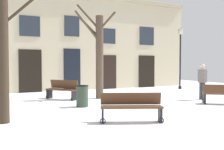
# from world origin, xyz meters

# --- Properties ---
(ground_plane) EXTENTS (29.29, 29.29, 0.00)m
(ground_plane) POSITION_xyz_m (0.00, 0.00, 0.00)
(ground_plane) COLOR white
(building_facade) EXTENTS (18.31, 0.60, 6.52)m
(building_facade) POSITION_xyz_m (0.01, 7.48, 3.30)
(building_facade) COLOR beige
(building_facade) RESTS_ON ground
(tree_right_of_center) EXTENTS (1.89, 1.72, 4.75)m
(tree_right_of_center) POSITION_xyz_m (-0.09, 2.77, 2.26)
(tree_right_of_center) COLOR #4C3D2D
(tree_right_of_center) RESTS_ON ground
(tree_foreground) EXTENTS (1.86, 2.06, 5.01)m
(tree_foreground) POSITION_xyz_m (-4.82, -1.10, 2.69)
(tree_foreground) COLOR #382B1E
(tree_foreground) RESTS_ON ground
(streetlamp) EXTENTS (0.30, 0.30, 4.22)m
(streetlamp) POSITION_xyz_m (7.09, 4.99, 2.57)
(streetlamp) COLOR black
(streetlamp) RESTS_ON ground
(litter_bin) EXTENTS (0.50, 0.50, 0.86)m
(litter_bin) POSITION_xyz_m (-1.75, 0.64, 0.44)
(litter_bin) COLOR #2D3D2D
(litter_bin) RESTS_ON ground
(bench_far_corner) EXTENTS (1.84, 1.16, 0.86)m
(bench_far_corner) POSITION_xyz_m (-1.44, -2.67, 0.46)
(bench_far_corner) COLOR #51331E
(bench_far_corner) RESTS_ON ground
(bench_facing_shops) EXTENTS (1.33, 1.70, 0.94)m
(bench_facing_shops) POSITION_xyz_m (-1.80, 3.30, 0.49)
(bench_facing_shops) COLOR #51331E
(bench_facing_shops) RESTS_ON ground
(bench_near_lamp) EXTENTS (1.53, 1.32, 0.85)m
(bench_near_lamp) POSITION_xyz_m (3.86, -1.37, 0.43)
(bench_near_lamp) COLOR #51331E
(bench_near_lamp) RESTS_ON ground
(person_by_shop_door) EXTENTS (0.25, 0.40, 1.73)m
(person_by_shop_door) POSITION_xyz_m (4.21, 0.11, 0.96)
(person_by_shop_door) COLOR #403D3A
(person_by_shop_door) RESTS_ON ground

